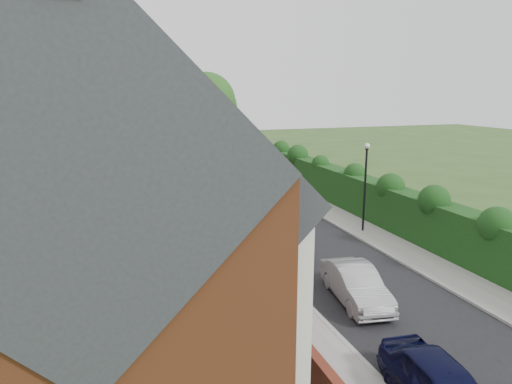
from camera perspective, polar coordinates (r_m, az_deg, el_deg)
ground at (r=22.22m, az=11.11°, el=-8.81°), size 140.00×140.00×0.00m
road at (r=31.56m, az=0.37°, el=-2.06°), size 6.00×58.00×0.02m
pavement_hedge_side at (r=33.08m, az=7.09°, el=-1.38°), size 2.20×58.00×0.12m
pavement_house_side at (r=30.54m, az=-6.48°, el=-2.56°), size 1.70×58.00×0.12m
kerb_hedge_side at (r=32.65m, az=5.43°, el=-1.52°), size 0.18×58.00×0.13m
kerb_house_side at (r=30.71m, az=-5.02°, el=-2.43°), size 0.18×58.00×0.13m
hedge at (r=33.56m, az=9.93°, el=1.43°), size 2.10×58.00×2.85m
terrace_row at (r=28.03m, az=-19.40°, el=4.64°), size 9.05×40.50×11.50m
garden_wall_row at (r=29.30m, az=-7.98°, el=-2.45°), size 0.35×40.35×1.10m
lamppost at (r=26.33m, az=13.53°, el=1.93°), size 0.32×0.32×5.16m
tree_far_left at (r=58.47m, az=-11.26°, el=10.18°), size 7.14×6.80×9.29m
tree_far_right at (r=61.51m, az=-5.86°, el=11.03°), size 7.98×7.60×10.31m
tree_far_back at (r=60.94m, az=-17.32°, el=10.80°), size 8.40×8.00×10.82m
car_silver_a at (r=18.39m, az=12.36°, el=-11.20°), size 2.07×4.42×1.40m
car_silver_b at (r=23.31m, az=3.25°, el=-5.67°), size 3.63×5.61×1.44m
car_white at (r=27.15m, az=-0.40°, el=-2.87°), size 2.32×5.34×1.53m
car_green at (r=32.19m, az=-4.78°, el=-0.57°), size 2.19×4.24×1.38m
car_red at (r=39.65m, az=-5.47°, el=1.91°), size 2.04×4.20×1.33m
car_beige at (r=43.19m, az=-6.62°, el=2.89°), size 2.94×5.58×1.50m
car_grey at (r=51.84m, az=-9.06°, el=4.34°), size 2.39×4.68×1.30m
car_black at (r=55.81m, az=-10.95°, el=4.93°), size 1.82×4.26×1.44m
horse at (r=31.78m, az=0.80°, el=-0.50°), size 0.95×1.92×1.59m
horse_cart at (r=33.58m, az=-0.36°, el=0.85°), size 1.27×2.80×2.02m
car_extra_far at (r=57.24m, az=-10.92°, el=5.16°), size 2.97×5.64×1.51m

